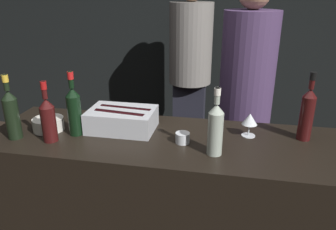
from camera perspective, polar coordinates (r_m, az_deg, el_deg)
wall_back_chalkboard at (r=3.78m, az=6.59°, el=15.81°), size 6.40×0.06×2.80m
bar_counter at (r=2.01m, az=-0.18°, el=-17.07°), size 1.96×0.63×1.00m
ice_bin_with_bottles at (r=1.84m, az=-7.99°, el=-0.63°), size 0.36×0.25×0.12m
bowl_white at (r=1.95m, az=-20.12°, el=-1.44°), size 0.17×0.17×0.07m
wine_glass at (r=1.79m, az=14.05°, el=-0.84°), size 0.08×0.08×0.13m
candle_votive at (r=1.69m, az=2.56°, el=-3.98°), size 0.07×0.07×0.05m
red_wine_bottle_black_foil at (r=1.82m, az=23.07°, el=0.42°), size 0.07×0.07×0.36m
champagne_bottle at (r=1.88m, az=-25.62°, el=0.35°), size 0.07×0.07×0.34m
white_wine_bottle at (r=1.55m, az=8.27°, el=-2.19°), size 0.07×0.07×0.33m
red_wine_bottle_tall at (r=1.78m, az=-20.16°, el=-0.50°), size 0.08×0.08×0.32m
red_wine_bottle_burgundy at (r=1.81m, az=-16.04°, el=0.92°), size 0.08×0.08×0.35m
person_in_hoodie at (r=3.30m, az=3.90°, el=8.46°), size 0.42×0.42×1.84m
person_blond_tee at (r=2.41m, az=13.32°, el=3.03°), size 0.38×0.38×1.83m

